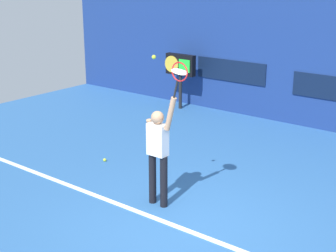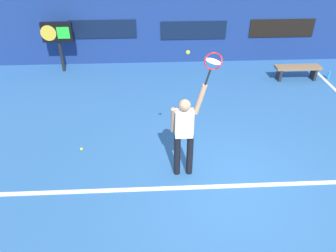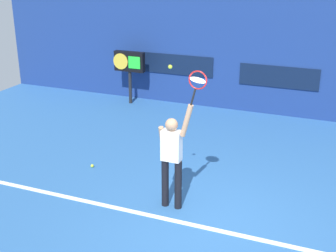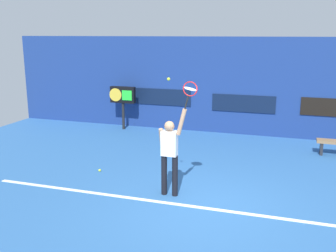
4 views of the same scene
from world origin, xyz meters
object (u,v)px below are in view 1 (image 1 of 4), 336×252
tennis_racket (179,74)px  scoreboard_clock (180,67)px  tennis_player (158,150)px  spare_ball (105,160)px  tennis_ball (154,57)px

tennis_racket → scoreboard_clock: bearing=126.6°
tennis_player → tennis_racket: size_ratio=3.17×
scoreboard_clock → spare_ball: bearing=-73.5°
tennis_ball → spare_ball: tennis_ball is taller
spare_ball → scoreboard_clock: bearing=106.5°
tennis_player → tennis_racket: bearing=-0.6°
spare_ball → tennis_ball: bearing=-23.7°
scoreboard_clock → spare_ball: size_ratio=23.60×
scoreboard_clock → tennis_player: bearing=-56.5°
tennis_racket → spare_ball: tennis_racket is taller
tennis_player → tennis_racket: tennis_racket is taller
scoreboard_clock → spare_ball: scoreboard_clock is taller
scoreboard_clock → spare_ball: 4.77m
tennis_player → spare_ball: size_ratio=29.17×
tennis_racket → tennis_ball: size_ratio=9.21×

